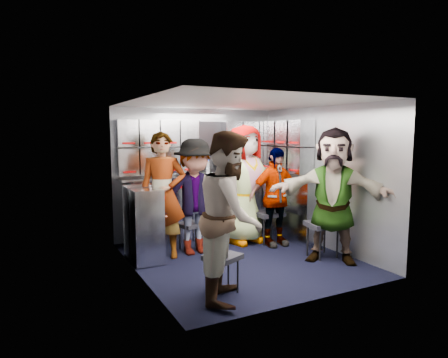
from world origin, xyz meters
name	(u,v)px	position (x,y,z in m)	size (l,w,h in m)	color
floor	(241,259)	(0.00, 0.00, 0.00)	(3.00, 3.00, 0.00)	black
wall_back	(197,172)	(0.00, 1.50, 1.05)	(2.80, 0.04, 2.10)	#90959D
wall_left	(138,190)	(-1.40, 0.00, 1.05)	(0.04, 3.00, 2.10)	#90959D
wall_right	(323,177)	(1.40, 0.00, 1.05)	(0.04, 3.00, 2.10)	#90959D
ceiling	(242,103)	(0.00, 0.00, 2.10)	(2.80, 3.00, 0.02)	silver
cart_bank_back	(203,207)	(0.00, 1.29, 0.49)	(2.68, 0.38, 0.99)	#969AA5
cart_bank_left	(143,224)	(-1.19, 0.56, 0.49)	(0.38, 0.76, 0.99)	#969AA5
counter	(202,176)	(0.00, 1.29, 1.01)	(2.68, 0.42, 0.03)	#B3B5BA
locker_bank_back	(201,146)	(0.00, 1.35, 1.49)	(2.68, 0.28, 0.82)	#969AA5
locker_bank_right	(288,146)	(1.25, 0.70, 1.49)	(0.28, 1.00, 0.82)	#969AA5
right_cabinet	(290,208)	(1.25, 0.60, 0.50)	(0.28, 1.20, 1.00)	#969AA5
coffee_niche	(209,147)	(0.18, 1.41, 1.47)	(0.46, 0.16, 0.84)	black
red_latch_strip	(208,186)	(0.00, 1.09, 0.88)	(2.60, 0.02, 0.03)	#B50304
jump_seat_near_left	(223,259)	(-0.72, -0.86, 0.36)	(0.45, 0.44, 0.41)	black
jump_seat_mid_left	(190,226)	(-0.45, 0.72, 0.36)	(0.42, 0.41, 0.40)	black
jump_seat_center	(239,217)	(0.46, 0.90, 0.36)	(0.42, 0.41, 0.41)	black
jump_seat_mid_right	(268,215)	(0.78, 0.54, 0.43)	(0.43, 0.41, 0.49)	black
jump_seat_near_right	(323,226)	(1.05, -0.42, 0.43)	(0.47, 0.45, 0.49)	black
attendant_standing	(163,195)	(-0.91, 0.58, 0.86)	(0.63, 0.41, 1.73)	black
attendant_arc_a	(230,216)	(-0.72, -1.04, 0.87)	(0.84, 0.66, 1.74)	black
attendant_arc_b	(195,197)	(-0.45, 0.54, 0.82)	(1.05, 0.61, 1.63)	black
attendant_arc_c	(245,184)	(0.46, 0.72, 0.91)	(0.89, 0.58, 1.83)	black
attendant_arc_d	(275,197)	(0.78, 0.36, 0.74)	(0.87, 0.36, 1.49)	black
attendant_arc_e	(333,195)	(1.05, -0.60, 0.89)	(1.66, 0.53, 1.78)	black
bottle_left	(161,169)	(-0.72, 1.24, 1.16)	(0.07, 0.07, 0.26)	white
bottle_mid	(208,168)	(0.07, 1.24, 1.14)	(0.06, 0.06, 0.23)	white
bottle_right	(223,167)	(0.35, 1.24, 1.14)	(0.07, 0.07, 0.22)	white
cup_left	(190,173)	(-0.25, 1.23, 1.08)	(0.08, 0.08, 0.10)	#C9B98E
cup_right	(259,170)	(1.04, 1.23, 1.08)	(0.08, 0.08, 0.09)	#C9B98E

